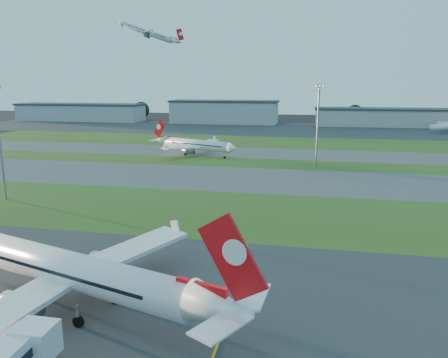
# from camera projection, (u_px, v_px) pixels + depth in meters

# --- Properties ---
(grass_strip_a) EXTENTS (300.00, 34.00, 0.01)m
(grass_strip_a) POSITION_uv_depth(u_px,v_px,m) (242.00, 213.00, 89.60)
(grass_strip_a) COLOR #3A541C
(grass_strip_a) RESTS_ON ground
(taxiway_a) EXTENTS (300.00, 32.00, 0.01)m
(taxiway_a) POSITION_uv_depth(u_px,v_px,m) (261.00, 180.00, 121.18)
(taxiway_a) COLOR #515154
(taxiway_a) RESTS_ON ground
(grass_strip_b) EXTENTS (300.00, 18.00, 0.01)m
(grass_strip_b) POSITION_uv_depth(u_px,v_px,m) (270.00, 164.00, 145.10)
(grass_strip_b) COLOR #3A541C
(grass_strip_b) RESTS_ON ground
(taxiway_b) EXTENTS (300.00, 26.00, 0.01)m
(taxiway_b) POSITION_uv_depth(u_px,v_px,m) (276.00, 154.00, 166.16)
(taxiway_b) COLOR #515154
(taxiway_b) RESTS_ON ground
(grass_strip_c) EXTENTS (300.00, 40.00, 0.01)m
(grass_strip_c) POSITION_uv_depth(u_px,v_px,m) (282.00, 142.00, 197.74)
(grass_strip_c) COLOR #3A541C
(grass_strip_c) RESTS_ON ground
(apron_far) EXTENTS (400.00, 80.00, 0.01)m
(apron_far) POSITION_uv_depth(u_px,v_px,m) (289.00, 129.00, 255.16)
(apron_far) COLOR #333335
(apron_far) RESTS_ON ground
(airliner_parked) EXTENTS (40.77, 34.31, 13.08)m
(airliner_parked) POSITION_uv_depth(u_px,v_px,m) (73.00, 272.00, 51.05)
(airliner_parked) COLOR white
(airliner_parked) RESTS_ON ground
(airliner_taxiing) EXTENTS (33.83, 28.76, 11.22)m
(airliner_taxiing) POSITION_uv_depth(u_px,v_px,m) (196.00, 145.00, 161.45)
(airliner_taxiing) COLOR white
(airliner_taxiing) RESTS_ON ground
(airliner_departing) EXTENTS (32.74, 27.65, 10.62)m
(airliner_departing) POSITION_uv_depth(u_px,v_px,m) (149.00, 33.00, 245.98)
(airliner_departing) COLOR white
(light_mast_centre) EXTENTS (3.20, 0.70, 25.80)m
(light_mast_centre) POSITION_uv_depth(u_px,v_px,m) (318.00, 120.00, 137.09)
(light_mast_centre) COLOR gray
(light_mast_centre) RESTS_ON ground
(hangar_far_west) EXTENTS (91.80, 23.00, 12.20)m
(hangar_far_west) POSITION_uv_depth(u_px,v_px,m) (81.00, 112.00, 311.86)
(hangar_far_west) COLOR #A6A9AE
(hangar_far_west) RESTS_ON ground
(hangar_west) EXTENTS (71.40, 23.00, 15.20)m
(hangar_west) POSITION_uv_depth(u_px,v_px,m) (224.00, 112.00, 291.03)
(hangar_west) COLOR #A6A9AE
(hangar_west) RESTS_ON ground
(hangar_east) EXTENTS (81.60, 23.00, 11.20)m
(hangar_east) POSITION_uv_depth(u_px,v_px,m) (381.00, 117.00, 271.93)
(hangar_east) COLOR #A6A9AE
(hangar_east) RESTS_ON ground
(tree_far_west) EXTENTS (11.00, 11.00, 12.00)m
(tree_far_west) POSITION_uv_depth(u_px,v_px,m) (41.00, 110.00, 332.04)
(tree_far_west) COLOR black
(tree_far_west) RESTS_ON ground
(tree_west) EXTENTS (12.10, 12.10, 13.20)m
(tree_west) POSITION_uv_depth(u_px,v_px,m) (141.00, 110.00, 318.19)
(tree_west) COLOR black
(tree_west) RESTS_ON ground
(tree_mid_west) EXTENTS (9.90, 9.90, 10.80)m
(tree_mid_west) POSITION_uv_depth(u_px,v_px,m) (263.00, 114.00, 297.06)
(tree_mid_west) COLOR black
(tree_mid_west) RESTS_ON ground
(tree_mid_east) EXTENTS (11.55, 11.55, 12.60)m
(tree_mid_east) POSITION_uv_depth(u_px,v_px,m) (354.00, 113.00, 288.00)
(tree_mid_east) COLOR black
(tree_mid_east) RESTS_ON ground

